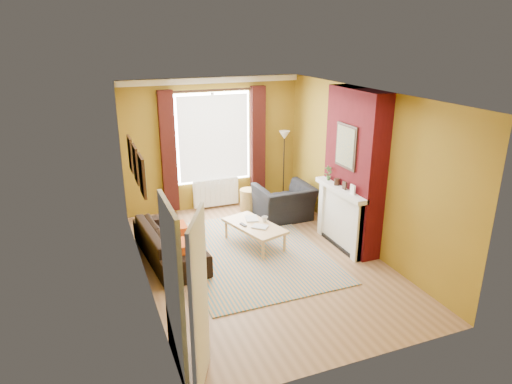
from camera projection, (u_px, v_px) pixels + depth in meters
ground at (261, 260)px, 7.75m from camera, size 5.50×5.50×0.00m
room_walls at (290, 174)px, 7.75m from camera, size 3.82×5.54×2.83m
striped_rug at (251, 252)px, 8.03m from camera, size 2.40×3.32×0.02m
sofa at (169, 242)px, 7.75m from camera, size 0.97×2.08×0.59m
armchair at (284, 202)px, 9.36m from camera, size 1.13×0.99×0.71m
coffee_table at (254, 227)px, 8.19m from camera, size 0.93×1.34×0.40m
wicker_stool at (249, 200)px, 9.84m from camera, size 0.49×0.49×0.47m
floor_lamp at (284, 147)px, 9.95m from camera, size 0.28×0.28×1.64m
book_a at (258, 229)px, 7.96m from camera, size 0.34×0.33×0.03m
book_b at (246, 219)px, 8.39m from camera, size 0.28×0.35×0.02m
mug at (265, 219)px, 8.27m from camera, size 0.16×0.16×0.10m
tv_remote at (243, 225)px, 8.13m from camera, size 0.09×0.18×0.02m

